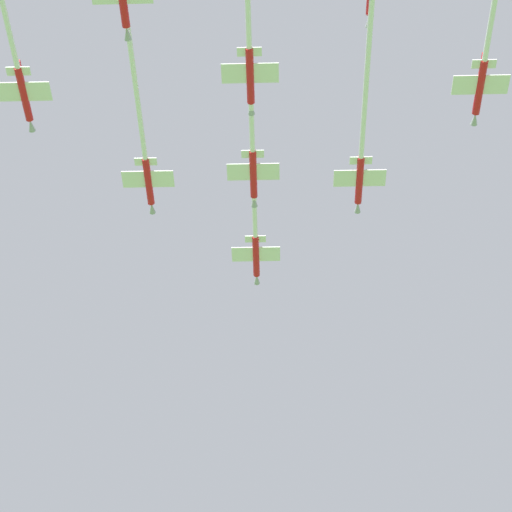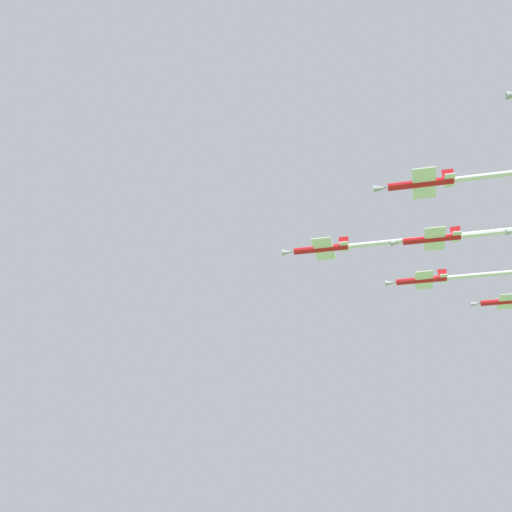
{
  "view_description": "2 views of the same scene",
  "coord_description": "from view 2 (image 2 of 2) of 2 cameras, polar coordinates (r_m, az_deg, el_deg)",
  "views": [
    {
      "loc": [
        113.24,
        67.96,
        1.58
      ],
      "look_at": [
        -7.68,
        9.96,
        135.71
      ],
      "focal_mm": 67.67,
      "sensor_mm": 36.0,
      "label": 1
    },
    {
      "loc": [
        52.1,
        -90.35,
        77.21
      ],
      "look_at": [
        -21.87,
        7.48,
        137.38
      ],
      "focal_mm": 46.22,
      "sensor_mm": 36.0,
      "label": 2
    }
  ],
  "objects": [
    {
      "name": "jet_port_inner",
      "position": [
        114.54,
        19.42,
        6.56
      ],
      "size": [
        44.04,
        21.8,
        2.79
      ],
      "rotation": [
        0.0,
        0.0,
        2.0
      ],
      "color": "red"
    },
    {
      "name": "jet_starboard_inner",
      "position": [
        148.4,
        18.51,
        -1.59
      ],
      "size": [
        45.69,
        22.55,
        2.79
      ],
      "rotation": [
        0.0,
        0.0,
        2.0
      ],
      "color": "red"
    },
    {
      "name": "jet_lead",
      "position": [
        129.94,
        11.19,
        1.17
      ],
      "size": [
        48.5,
        23.82,
        2.79
      ],
      "rotation": [
        0.0,
        0.0,
        2.0
      ],
      "color": "red"
    },
    {
      "name": "jet_port_outer",
      "position": [
        131.01,
        19.06,
        1.83
      ],
      "size": [
        41.16,
        20.5,
        2.79
      ],
      "rotation": [
        0.0,
        0.0,
        2.0
      ],
      "color": "red"
    }
  ]
}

